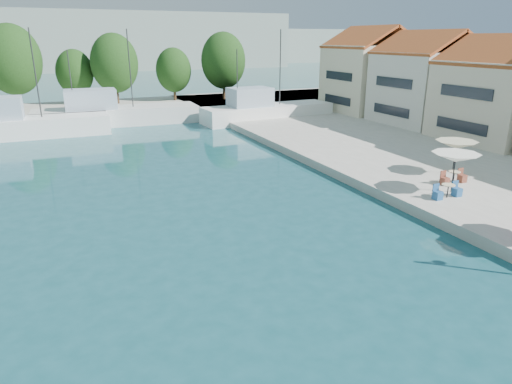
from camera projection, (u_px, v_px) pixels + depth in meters
name	position (u px, v px, depth m)	size (l,w,h in m)	color
quay_right	(510.00, 153.00, 36.04)	(32.00, 92.00, 0.60)	#ADA79C
quay_far	(76.00, 111.00, 56.52)	(90.00, 16.00, 0.60)	#ADA79C
hill_east	(191.00, 46.00, 170.96)	(140.00, 40.00, 12.00)	gray
building_04	(505.00, 87.00, 37.89)	(9.00, 8.80, 9.20)	beige
building_05	(426.00, 76.00, 45.60)	(8.40, 8.80, 9.70)	beige
building_06	(370.00, 69.00, 53.31)	(9.00, 8.80, 10.20)	beige
trawler_02	(21.00, 126.00, 42.71)	(15.10, 4.25, 10.20)	white
trawler_03	(113.00, 115.00, 49.11)	(17.28, 5.27, 10.20)	silver
trawler_04	(265.00, 112.00, 50.91)	(15.13, 4.69, 10.20)	white
tree_04	(12.00, 60.00, 55.31)	(6.78, 6.78, 10.03)	#3F2B19
tree_05	(75.00, 72.00, 59.60)	(4.72, 4.72, 6.98)	#3F2B19
tree_06	(114.00, 63.00, 59.16)	(6.06, 6.06, 8.97)	#3F2B19
tree_07	(174.00, 70.00, 62.68)	(4.79, 4.79, 7.10)	#3F2B19
tree_08	(223.00, 61.00, 63.56)	(6.19, 6.19, 9.16)	#3F2B19
umbrella_white	(456.00, 157.00, 25.29)	(2.65, 2.65, 2.26)	black
umbrella_cream	(456.00, 145.00, 28.85)	(2.60, 2.60, 2.14)	black
cafe_table_02	(447.00, 193.00, 24.87)	(1.82, 0.70, 0.76)	black
cafe_table_03	(454.00, 179.00, 27.31)	(1.82, 0.70, 0.76)	black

